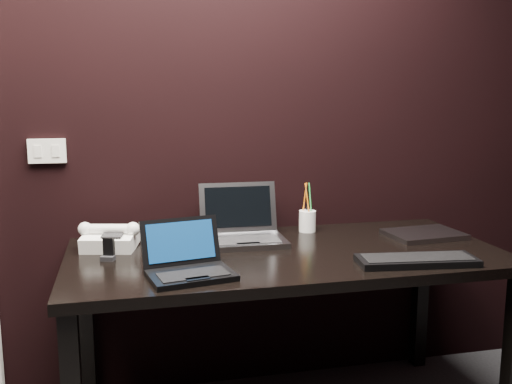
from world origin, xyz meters
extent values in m
plane|color=black|center=(0.00, 1.80, 1.30)|extent=(4.00, 0.00, 4.00)
cube|color=silver|center=(-0.62, 1.79, 1.12)|extent=(0.15, 0.02, 0.10)
cube|color=silver|center=(-0.66, 1.78, 1.12)|extent=(0.03, 0.01, 0.05)
cube|color=silver|center=(-0.58, 1.78, 1.12)|extent=(0.03, 0.01, 0.05)
cube|color=black|center=(0.30, 1.40, 0.72)|extent=(1.70, 0.80, 0.04)
cube|color=black|center=(-0.50, 1.75, 0.35)|extent=(0.06, 0.06, 0.70)
cube|color=black|center=(1.10, 1.75, 0.35)|extent=(0.06, 0.06, 0.70)
cube|color=black|center=(-0.11, 1.15, 0.75)|extent=(0.31, 0.24, 0.02)
cube|color=black|center=(-0.10, 1.13, 0.76)|extent=(0.24, 0.15, 0.00)
cube|color=black|center=(-0.09, 1.08, 0.76)|extent=(0.08, 0.04, 0.00)
cube|color=black|center=(-0.13, 1.27, 0.84)|extent=(0.29, 0.11, 0.16)
cube|color=#0A274F|center=(-0.13, 1.26, 0.84)|extent=(0.24, 0.09, 0.13)
cube|color=gray|center=(0.16, 1.54, 0.75)|extent=(0.34, 0.25, 0.02)
cube|color=black|center=(0.16, 1.51, 0.76)|extent=(0.28, 0.14, 0.00)
cube|color=#9C9CA1|center=(0.16, 1.45, 0.76)|extent=(0.09, 0.04, 0.00)
cube|color=gray|center=(0.16, 1.69, 0.87)|extent=(0.34, 0.07, 0.21)
cube|color=black|center=(0.16, 1.68, 0.87)|extent=(0.29, 0.05, 0.17)
cube|color=black|center=(0.72, 1.12, 0.75)|extent=(0.45, 0.20, 0.02)
cube|color=black|center=(0.72, 1.12, 0.77)|extent=(0.41, 0.17, 0.00)
cube|color=gray|center=(0.95, 1.48, 0.75)|extent=(0.33, 0.25, 0.02)
cube|color=white|center=(-0.38, 1.59, 0.77)|extent=(0.24, 0.23, 0.09)
cylinder|color=white|center=(-0.38, 1.58, 0.82)|extent=(0.19, 0.08, 0.04)
sphere|color=silver|center=(-0.47, 1.60, 0.82)|extent=(0.07, 0.07, 0.06)
sphere|color=silver|center=(-0.29, 1.56, 0.82)|extent=(0.07, 0.07, 0.06)
cube|color=black|center=(-0.37, 1.54, 0.81)|extent=(0.09, 0.07, 0.01)
cube|color=black|center=(-0.38, 1.44, 0.78)|extent=(0.04, 0.03, 0.08)
cube|color=black|center=(-0.38, 1.43, 0.75)|extent=(0.06, 0.05, 0.02)
cylinder|color=white|center=(0.48, 1.69, 0.79)|extent=(0.08, 0.08, 0.09)
cylinder|color=orange|center=(0.47, 1.70, 0.89)|extent=(0.02, 0.03, 0.14)
cylinder|color=green|center=(0.49, 1.68, 0.89)|extent=(0.01, 0.02, 0.14)
cylinder|color=black|center=(0.49, 1.70, 0.89)|extent=(0.01, 0.01, 0.14)
cylinder|color=#C86312|center=(0.48, 1.68, 0.89)|extent=(0.02, 0.03, 0.14)
camera|label=1|loc=(-0.31, -0.70, 1.36)|focal=40.00mm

